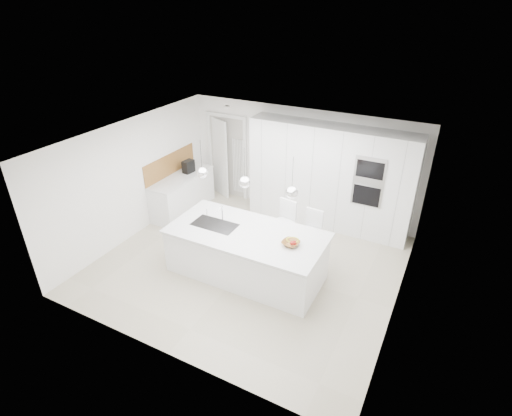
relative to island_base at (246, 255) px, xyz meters
The scene contains 26 objects.
floor 0.53m from the island_base, 108.43° to the left, with size 5.50×5.50×0.00m, color #BCB298.
wall_back 2.92m from the island_base, 92.05° to the left, with size 5.50×5.50×0.00m, color white.
wall_left 2.98m from the island_base, behind, with size 5.00×5.00×0.00m, color white.
ceiling 2.09m from the island_base, 108.43° to the left, with size 5.50×5.50×0.00m, color white.
tall_cabinets 2.69m from the island_base, 74.36° to the left, with size 3.60×0.60×2.30m, color white.
oven_stack 2.86m from the island_base, 53.85° to the left, with size 0.62×0.04×1.05m, color #A5A5A8, non-canonical shape.
doorway_frame 3.50m from the island_base, 126.50° to the left, with size 1.11×0.08×2.13m, color white, non-canonical shape.
hallway_door 3.61m from the island_base, 130.22° to the left, with size 0.82×0.04×2.00m, color white.
radiator 3.28m from the island_base, 122.08° to the left, with size 0.32×0.04×1.40m, color white, non-canonical shape.
left_base_cabinets 2.96m from the island_base, 149.53° to the left, with size 0.60×1.80×0.86m, color white.
left_worktop 2.99m from the island_base, 149.53° to the left, with size 0.62×1.82×0.04m, color white.
oak_backsplash 3.29m from the island_base, 152.14° to the left, with size 0.02×1.80×0.50m, color olive.
island_base is the anchor object (origin of this frame).
island_worktop 0.45m from the island_base, 90.00° to the left, with size 2.84×1.40×0.04m, color white.
island_sink 0.76m from the island_base, behind, with size 0.84×0.44×0.18m, color #3F3F42, non-canonical shape.
island_tap 0.89m from the island_base, 161.57° to the left, with size 0.02×0.02×0.30m, color white.
pendant_left 1.70m from the island_base, behind, with size 0.20×0.20×0.20m, color white.
pendant_mid 1.47m from the island_base, 146.31° to the right, with size 0.20×0.20×0.20m, color white.
pendant_right 1.70m from the island_base, ahead, with size 0.20×0.20×0.20m, color white.
fruit_bowl 1.00m from the island_base, ahead, with size 0.30×0.30×0.07m, color olive.
espresso_machine 3.16m from the island_base, 144.81° to the left, with size 0.18×0.28×0.30m, color black.
bar_stool_left 0.97m from the island_base, 66.58° to the left, with size 0.39×0.54×1.18m, color white, non-canonical shape.
bar_stool_right 1.29m from the island_base, 44.19° to the left, with size 0.37×0.51×1.11m, color white, non-canonical shape.
apple_a 1.08m from the island_base, ahead, with size 0.08×0.08×0.08m, color #A71E19.
apple_b 1.05m from the island_base, ahead, with size 0.07×0.07×0.07m, color #A71E19.
banana_bunch 1.08m from the island_base, ahead, with size 0.22×0.22×0.03m, color yellow.
Camera 1 is at (3.07, -5.57, 4.67)m, focal length 28.00 mm.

